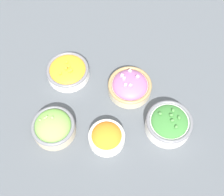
{
  "coord_description": "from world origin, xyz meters",
  "views": [
    {
      "loc": [
        -0.13,
        -0.47,
        0.92
      ],
      "look_at": [
        0.0,
        0.0,
        0.03
      ],
      "focal_mm": 50.0,
      "sensor_mm": 36.0,
      "label": 1
    }
  ],
  "objects_px": {
    "bowl_lettuce": "(53,127)",
    "bowl_carrots": "(107,137)",
    "bowl_broccoli": "(169,123)",
    "bowl_squash": "(68,71)",
    "bowl_red_onion": "(130,86)"
  },
  "relations": [
    {
      "from": "bowl_squash",
      "to": "bowl_broccoli",
      "type": "bearing_deg",
      "value": -46.7
    },
    {
      "from": "bowl_squash",
      "to": "bowl_carrots",
      "type": "relative_size",
      "value": 1.3
    },
    {
      "from": "bowl_broccoli",
      "to": "bowl_squash",
      "type": "bearing_deg",
      "value": 133.3
    },
    {
      "from": "bowl_carrots",
      "to": "bowl_red_onion",
      "type": "relative_size",
      "value": 0.77
    },
    {
      "from": "bowl_carrots",
      "to": "bowl_broccoli",
      "type": "xyz_separation_m",
      "value": [
        0.2,
        -0.01,
        0.0
      ]
    },
    {
      "from": "bowl_squash",
      "to": "bowl_carrots",
      "type": "height_order",
      "value": "bowl_carrots"
    },
    {
      "from": "bowl_squash",
      "to": "bowl_lettuce",
      "type": "height_order",
      "value": "bowl_lettuce"
    },
    {
      "from": "bowl_carrots",
      "to": "bowl_lettuce",
      "type": "bearing_deg",
      "value": 153.68
    },
    {
      "from": "bowl_lettuce",
      "to": "bowl_broccoli",
      "type": "bearing_deg",
      "value": -13.51
    },
    {
      "from": "bowl_carrots",
      "to": "bowl_red_onion",
      "type": "height_order",
      "value": "bowl_red_onion"
    },
    {
      "from": "bowl_carrots",
      "to": "bowl_red_onion",
      "type": "distance_m",
      "value": 0.2
    },
    {
      "from": "bowl_lettuce",
      "to": "bowl_red_onion",
      "type": "bearing_deg",
      "value": 16.64
    },
    {
      "from": "bowl_lettuce",
      "to": "bowl_carrots",
      "type": "bearing_deg",
      "value": -26.32
    },
    {
      "from": "bowl_broccoli",
      "to": "bowl_lettuce",
      "type": "xyz_separation_m",
      "value": [
        -0.35,
        0.08,
        -0.0
      ]
    },
    {
      "from": "bowl_red_onion",
      "to": "bowl_lettuce",
      "type": "distance_m",
      "value": 0.28
    }
  ]
}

